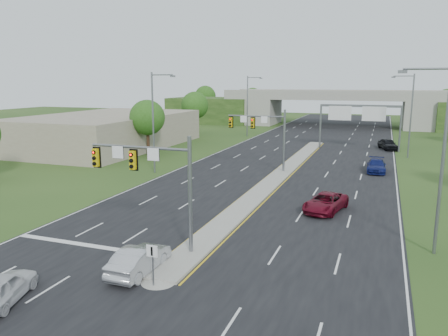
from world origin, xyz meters
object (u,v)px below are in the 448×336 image
sign_gantry (359,115)px  car_white (2,288)px  signal_mast_near (154,173)px  overpass (337,110)px  car_far_b (376,166)px  car_silver (139,259)px  keep_right_sign (152,258)px  signal_mast_far (264,130)px  car_far_a (326,202)px  car_far_c (388,144)px

sign_gantry → car_white: sign_gantry is taller
signal_mast_near → sign_gantry: size_ratio=0.60×
overpass → car_far_b: 52.20m
signal_mast_near → car_white: 9.78m
signal_mast_near → overpass: bearing=88.4°
signal_mast_near → car_white: bearing=-112.7°
signal_mast_near → car_silver: (0.76, -3.24, -3.97)m
sign_gantry → overpass: (-6.68, 35.08, -1.69)m
keep_right_sign → sign_gantry: 50.04m
signal_mast_far → keep_right_sign: (2.26, -29.45, -3.21)m
sign_gantry → car_far_a: sign_gantry is taller
overpass → car_white: overpass is taller
overpass → signal_mast_far: bearing=-92.4°
signal_mast_far → car_white: 33.65m
signal_mast_far → overpass: 55.13m
car_silver → car_white: bearing=49.9°
signal_mast_far → car_far_c: bearing=58.8°
car_silver → overpass: bearing=-91.0°
overpass → car_silver: bearing=-91.0°
overpass → car_far_a: bearing=-84.7°
overpass → car_far_b: overpass is taller
signal_mast_far → car_silver: 28.52m
keep_right_sign → car_silver: (-1.50, 1.22, -0.76)m
signal_mast_near → car_far_b: size_ratio=1.43×
signal_mast_far → car_far_b: bearing=17.8°
keep_right_sign → car_silver: size_ratio=0.49×
keep_right_sign → sign_gantry: bearing=82.3°
keep_right_sign → sign_gantry: sign_gantry is taller
sign_gantry → keep_right_sign: bearing=-97.7°
keep_right_sign → car_far_c: bearing=77.9°
sign_gantry → car_far_c: (4.32, 1.90, -4.41)m
car_white → signal_mast_near: bearing=-129.4°
car_far_b → car_white: bearing=-113.8°
signal_mast_near → car_white: size_ratio=1.65×
car_far_b → keep_right_sign: bearing=-107.5°
signal_mast_far → car_far_b: 13.24m
keep_right_sign → overpass: 84.55m
sign_gantry → car_silver: (-8.18, -48.23, -4.49)m
keep_right_sign → car_silver: 2.08m
car_far_a → car_far_c: 35.65m
car_far_a → overpass: bearing=108.4°
car_white → car_far_c: car_far_c is taller
signal_mast_far → car_far_c: size_ratio=1.47×
signal_mast_near → sign_gantry: bearing=78.8°
keep_right_sign → car_far_c: (11.00, 51.35, -0.69)m
signal_mast_far → car_silver: bearing=-88.5°
car_silver → sign_gantry: bearing=-99.6°
signal_mast_far → overpass: overpass is taller
car_far_c → car_far_a: bearing=-115.8°
car_silver → car_far_c: size_ratio=0.94×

